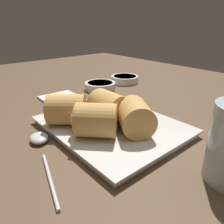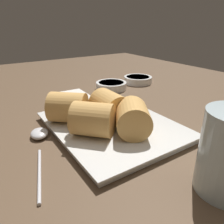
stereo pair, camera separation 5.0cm
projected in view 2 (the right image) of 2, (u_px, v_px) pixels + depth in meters
The scene contains 10 objects.
table_surface at pixel (112, 137), 43.83cm from camera, with size 180.00×140.00×2.00cm.
serving_plate at pixel (112, 126), 44.49cm from camera, with size 27.41×22.40×1.50cm.
roll_front_left at pixel (66, 107), 43.93cm from camera, with size 9.31×9.39×6.10cm.
roll_front_right at pixel (133, 117), 39.59cm from camera, with size 9.30×8.99×6.10cm.
roll_back_left at pixel (90, 119), 38.75cm from camera, with size 9.38×9.34×6.10cm.
roll_back_right at pixel (108, 106), 44.68cm from camera, with size 8.27×6.26×6.10cm.
dipping_bowl_near at pixel (111, 85), 70.36cm from camera, with size 9.82×9.82×2.31cm.
dipping_bowl_far at pixel (138, 79), 77.28cm from camera, with size 9.82×9.82×2.31cm.
spoon at pixel (39, 137), 40.46cm from camera, with size 19.58×7.46×1.47cm.
napkin at pixel (72, 97), 62.61cm from camera, with size 11.88×10.18×0.60cm.
Camera 2 is at (32.02, -21.09, 22.85)cm, focal length 35.00 mm.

